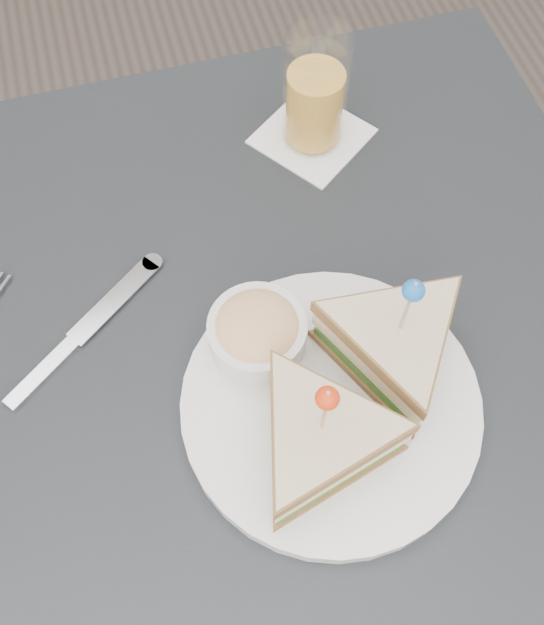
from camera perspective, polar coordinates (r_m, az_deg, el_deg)
The scene contains 5 objects.
ground_plane at distance 1.40m, azimuth -0.30°, elevation -15.88°, with size 3.50×3.50×0.00m, color #3F3833.
table at distance 0.75m, azimuth -0.53°, elevation -5.30°, with size 0.80×0.80×0.75m.
plate_meal at distance 0.62m, azimuth 5.68°, elevation -6.17°, with size 0.34×0.34×0.16m.
cutlery_knife at distance 0.71m, azimuth -15.40°, elevation -1.72°, with size 0.18×0.14×0.01m.
drink_set at distance 0.79m, azimuth 3.53°, elevation 17.21°, with size 0.15×0.15×0.14m.
Camera 1 is at (-0.07, -0.28, 1.37)m, focal length 40.00 mm.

